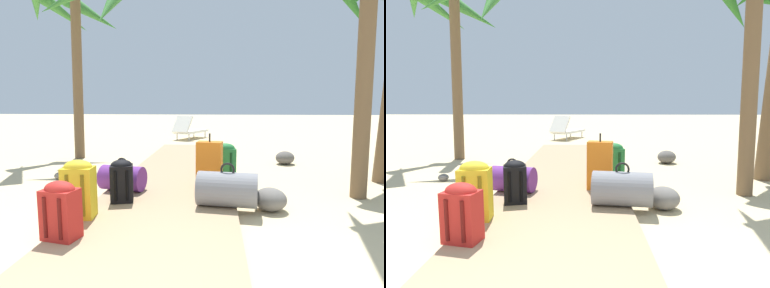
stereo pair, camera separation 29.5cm
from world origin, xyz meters
TOP-DOWN VIEW (x-y plane):
  - ground_plane at (0.00, 3.06)m, footprint 60.00×60.00m
  - boardwalk at (0.00, 3.83)m, footprint 1.70×7.65m
  - duffel_bag_purple at (-0.64, 2.92)m, footprint 0.63×0.44m
  - backpack_red at (-0.71, 1.38)m, footprint 0.33×0.27m
  - backpack_black at (-0.50, 2.45)m, footprint 0.31×0.29m
  - suitcase_orange at (0.52, 3.08)m, footprint 0.36×0.26m
  - backpack_green at (0.75, 3.57)m, footprint 0.33×0.25m
  - duffel_bag_grey at (0.74, 2.36)m, footprint 0.72×0.48m
  - backpack_yellow at (-0.78, 1.89)m, footprint 0.32×0.25m
  - palm_tree_far_left at (-2.48, 5.85)m, footprint 2.24×2.29m
  - lounge_chair at (-0.34, 9.77)m, footprint 1.21×1.62m
  - rock_right_far at (1.25, 2.49)m, footprint 0.53×0.52m
  - rock_left_far at (-1.96, 3.78)m, footprint 0.23×0.23m
  - rock_right_near at (2.02, 5.38)m, footprint 0.53×0.54m

SIDE VIEW (x-z plane):
  - ground_plane at x=0.00m, z-range 0.00..0.00m
  - boardwalk at x=0.00m, z-range 0.00..0.08m
  - rock_left_far at x=-1.96m, z-range 0.00..0.11m
  - rock_right_near at x=2.02m, z-range 0.00..0.26m
  - rock_right_far at x=1.25m, z-range 0.00..0.27m
  - duffel_bag_purple at x=-0.64m, z-range 0.03..0.47m
  - duffel_bag_grey at x=0.74m, z-range 0.03..0.53m
  - lounge_chair at x=-0.34m, z-range -0.08..0.74m
  - backpack_black at x=-0.50m, z-range 0.09..0.60m
  - backpack_red at x=-0.71m, z-range 0.09..0.60m
  - backpack_green at x=0.75m, z-range 0.09..0.66m
  - backpack_yellow at x=-0.78m, z-range 0.10..0.69m
  - suitcase_orange at x=0.52m, z-range 0.02..0.79m
  - palm_tree_far_left at x=-2.48m, z-range 1.15..5.11m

